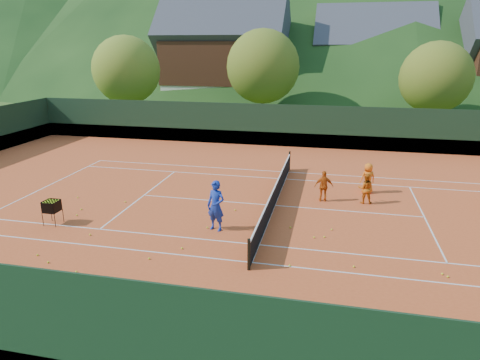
% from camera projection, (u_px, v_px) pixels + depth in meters
% --- Properties ---
extents(ground, '(400.00, 400.00, 0.00)m').
position_uv_depth(ground, '(275.00, 206.00, 19.44)').
color(ground, '#304D18').
rests_on(ground, ground).
extents(clay_court, '(40.00, 24.00, 0.02)m').
position_uv_depth(clay_court, '(275.00, 206.00, 19.44)').
color(clay_court, '#C84B20').
rests_on(clay_court, ground).
extents(coach, '(0.83, 0.66, 2.01)m').
position_uv_depth(coach, '(216.00, 206.00, 16.58)').
color(coach, '#1832A2').
rests_on(coach, clay_court).
extents(student_a, '(0.71, 0.56, 1.41)m').
position_uv_depth(student_a, '(365.00, 188.00, 19.53)').
color(student_a, '#CE5F12').
rests_on(student_a, clay_court).
extents(student_b, '(0.89, 0.47, 1.46)m').
position_uv_depth(student_b, '(324.00, 186.00, 19.77)').
color(student_b, '#CD5712').
rests_on(student_b, clay_court).
extents(student_c, '(0.86, 0.72, 1.50)m').
position_uv_depth(student_c, '(368.00, 178.00, 20.88)').
color(student_c, orange).
rests_on(student_c, clay_court).
extents(tennis_ball_0, '(0.07, 0.07, 0.07)m').
position_uv_depth(tennis_ball_0, '(314.00, 237.00, 16.13)').
color(tennis_ball_0, '#D4F028').
rests_on(tennis_ball_0, clay_court).
extents(tennis_ball_1, '(0.07, 0.07, 0.07)m').
position_uv_depth(tennis_ball_1, '(125.00, 202.00, 19.79)').
color(tennis_ball_1, '#D4F028').
rests_on(tennis_ball_1, clay_court).
extents(tennis_ball_2, '(0.07, 0.07, 0.07)m').
position_uv_depth(tennis_ball_2, '(442.00, 274.00, 13.55)').
color(tennis_ball_2, '#D4F028').
rests_on(tennis_ball_2, clay_court).
extents(tennis_ball_3, '(0.07, 0.07, 0.07)m').
position_uv_depth(tennis_ball_3, '(182.00, 248.00, 15.26)').
color(tennis_ball_3, '#D4F028').
rests_on(tennis_ball_3, clay_court).
extents(tennis_ball_4, '(0.07, 0.07, 0.07)m').
position_uv_depth(tennis_ball_4, '(332.00, 229.00, 16.82)').
color(tennis_ball_4, '#D4F028').
rests_on(tennis_ball_4, clay_court).
extents(tennis_ball_5, '(0.07, 0.07, 0.07)m').
position_uv_depth(tennis_ball_5, '(235.00, 210.00, 18.80)').
color(tennis_ball_5, '#D4F028').
rests_on(tennis_ball_5, clay_court).
extents(tennis_ball_6, '(0.07, 0.07, 0.07)m').
position_uv_depth(tennis_ball_6, '(207.00, 228.00, 16.99)').
color(tennis_ball_6, '#D4F028').
rests_on(tennis_ball_6, clay_court).
extents(tennis_ball_7, '(0.07, 0.07, 0.07)m').
position_uv_depth(tennis_ball_7, '(443.00, 336.00, 10.64)').
color(tennis_ball_7, '#D4F028').
rests_on(tennis_ball_7, clay_court).
extents(tennis_ball_8, '(0.07, 0.07, 0.07)m').
position_uv_depth(tennis_ball_8, '(38.00, 255.00, 14.77)').
color(tennis_ball_8, '#D4F028').
rests_on(tennis_ball_8, clay_court).
extents(tennis_ball_9, '(0.07, 0.07, 0.07)m').
position_uv_depth(tennis_ball_9, '(299.00, 324.00, 11.12)').
color(tennis_ball_9, '#D4F028').
rests_on(tennis_ball_9, clay_court).
extents(tennis_ball_10, '(0.07, 0.07, 0.07)m').
position_uv_depth(tennis_ball_10, '(178.00, 324.00, 11.09)').
color(tennis_ball_10, '#D4F028').
rests_on(tennis_ball_10, clay_court).
extents(tennis_ball_11, '(0.07, 0.07, 0.07)m').
position_uv_depth(tennis_ball_11, '(354.00, 267.00, 14.00)').
color(tennis_ball_11, '#D4F028').
rests_on(tennis_ball_11, clay_court).
extents(tennis_ball_12, '(0.07, 0.07, 0.07)m').
position_uv_depth(tennis_ball_12, '(81.00, 209.00, 18.88)').
color(tennis_ball_12, '#D4F028').
rests_on(tennis_ball_12, clay_court).
extents(tennis_ball_13, '(0.07, 0.07, 0.07)m').
position_uv_depth(tennis_ball_13, '(149.00, 258.00, 14.53)').
color(tennis_ball_13, '#D4F028').
rests_on(tennis_ball_13, clay_court).
extents(tennis_ball_14, '(0.07, 0.07, 0.07)m').
position_uv_depth(tennis_ball_14, '(290.00, 227.00, 17.00)').
color(tennis_ball_14, '#D4F028').
rests_on(tennis_ball_14, clay_court).
extents(tennis_ball_15, '(0.07, 0.07, 0.07)m').
position_uv_depth(tennis_ball_15, '(78.00, 197.00, 20.36)').
color(tennis_ball_15, '#D4F028').
rests_on(tennis_ball_15, clay_court).
extents(tennis_ball_16, '(0.07, 0.07, 0.07)m').
position_uv_depth(tennis_ball_16, '(76.00, 272.00, 13.68)').
color(tennis_ball_16, '#D4F028').
rests_on(tennis_ball_16, clay_court).
extents(tennis_ball_17, '(0.07, 0.07, 0.07)m').
position_uv_depth(tennis_ball_17, '(90.00, 235.00, 16.36)').
color(tennis_ball_17, '#D4F028').
rests_on(tennis_ball_17, clay_court).
extents(tennis_ball_18, '(0.07, 0.07, 0.07)m').
position_uv_depth(tennis_ball_18, '(324.00, 237.00, 16.16)').
color(tennis_ball_18, '#D4F028').
rests_on(tennis_ball_18, clay_court).
extents(tennis_ball_19, '(0.07, 0.07, 0.07)m').
position_uv_depth(tennis_ball_19, '(48.00, 262.00, 14.28)').
color(tennis_ball_19, '#D4F028').
rests_on(tennis_ball_19, clay_court).
extents(tennis_ball_20, '(0.07, 0.07, 0.07)m').
position_uv_depth(tennis_ball_20, '(408.00, 332.00, 10.81)').
color(tennis_ball_20, '#D4F028').
rests_on(tennis_ball_20, clay_court).
extents(tennis_ball_21, '(0.07, 0.07, 0.07)m').
position_uv_depth(tennis_ball_21, '(290.00, 265.00, 14.07)').
color(tennis_ball_21, '#D4F028').
rests_on(tennis_ball_21, clay_court).
extents(tennis_ball_22, '(0.07, 0.07, 0.07)m').
position_uv_depth(tennis_ball_22, '(77.00, 215.00, 18.24)').
color(tennis_ball_22, '#D4F028').
rests_on(tennis_ball_22, clay_court).
extents(tennis_ball_23, '(0.07, 0.07, 0.07)m').
position_uv_depth(tennis_ball_23, '(448.00, 277.00, 13.39)').
color(tennis_ball_23, '#D4F028').
rests_on(tennis_ball_23, clay_court).
extents(court_lines, '(23.83, 11.03, 0.00)m').
position_uv_depth(court_lines, '(275.00, 205.00, 19.43)').
color(court_lines, white).
rests_on(court_lines, clay_court).
extents(tennis_net, '(0.10, 12.07, 1.10)m').
position_uv_depth(tennis_net, '(275.00, 195.00, 19.28)').
color(tennis_net, black).
rests_on(tennis_net, clay_court).
extents(perimeter_fence, '(40.40, 24.24, 3.00)m').
position_uv_depth(perimeter_fence, '(275.00, 179.00, 19.06)').
color(perimeter_fence, black).
rests_on(perimeter_fence, clay_court).
extents(ball_hopper, '(0.57, 0.57, 1.00)m').
position_uv_depth(ball_hopper, '(52.00, 207.00, 17.21)').
color(ball_hopper, black).
rests_on(ball_hopper, clay_court).
extents(chalet_left, '(13.80, 9.93, 12.92)m').
position_uv_depth(chalet_left, '(225.00, 58.00, 47.73)').
color(chalet_left, beige).
rests_on(chalet_left, ground).
extents(chalet_mid, '(12.65, 8.82, 11.45)m').
position_uv_depth(chalet_mid, '(371.00, 64.00, 48.35)').
color(chalet_mid, beige).
rests_on(chalet_mid, ground).
extents(tree_a, '(6.00, 6.00, 7.88)m').
position_uv_depth(tree_a, '(126.00, 70.00, 38.03)').
color(tree_a, '#3D2618').
rests_on(tree_a, ground).
extents(tree_b, '(6.40, 6.40, 8.40)m').
position_uv_depth(tree_b, '(263.00, 67.00, 37.32)').
color(tree_b, '#412C1A').
rests_on(tree_b, ground).
extents(tree_c, '(5.60, 5.60, 7.35)m').
position_uv_depth(tree_c, '(436.00, 78.00, 33.70)').
color(tree_c, '#3D2818').
rests_on(tree_c, ground).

